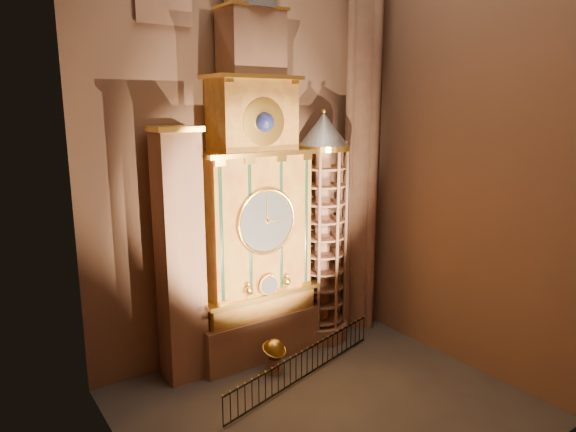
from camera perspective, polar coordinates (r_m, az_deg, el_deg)
floor at (r=20.44m, az=4.09°, el=-20.24°), size 14.00×14.00×0.00m
wall_back at (r=22.25m, az=-5.36°, el=12.26°), size 22.00×0.00×22.00m
wall_left at (r=13.96m, az=-18.79°, el=11.78°), size 0.00×22.00×22.00m
wall_right at (r=22.35m, az=19.03°, el=11.66°), size 0.00×22.00×22.00m
astronomical_clock at (r=21.77m, az=-3.80°, el=0.84°), size 5.60×2.41×16.70m
portrait_tower at (r=20.68m, az=-11.91°, el=-4.38°), size 1.80×1.60×10.20m
stair_turret at (r=23.81m, az=3.83°, el=-1.66°), size 2.50×2.50×10.80m
gothic_pier at (r=25.04m, az=8.37°, el=12.17°), size 2.04×2.04×22.00m
celestial_globe at (r=22.05m, az=-1.53°, el=-14.97°), size 1.15×1.10×1.49m
iron_railing at (r=21.74m, az=1.83°, el=-16.11°), size 8.63×2.32×1.18m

